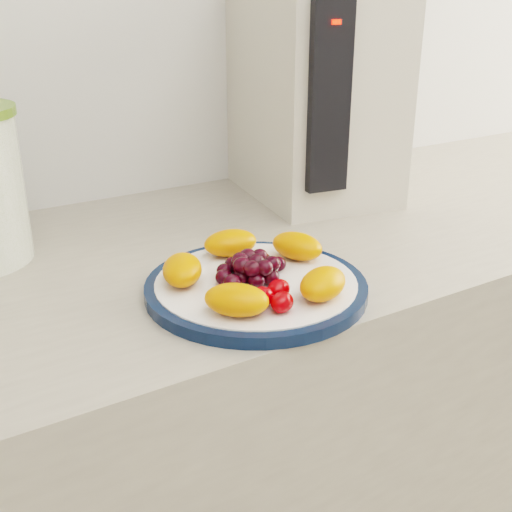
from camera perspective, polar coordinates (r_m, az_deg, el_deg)
counter at (r=1.21m, az=-0.64°, el=-18.58°), size 3.50×0.60×0.90m
cabinet_face at (r=1.23m, az=-0.64°, el=-19.63°), size 3.48×0.58×0.84m
plate_rim at (r=0.80m, az=0.00°, el=-2.82°), size 0.28×0.28×0.01m
plate_face at (r=0.79m, az=0.00°, el=-2.76°), size 0.25×0.25×0.02m
appliance_body at (r=1.16m, az=5.10°, el=14.77°), size 0.26×0.34×0.38m
appliance_panel at (r=1.00m, az=6.48°, el=13.72°), size 0.07×0.03×0.28m
appliance_led at (r=0.98m, az=7.14°, el=19.95°), size 0.01×0.01×0.01m
fruit_plate at (r=0.78m, az=-0.18°, el=-1.17°), size 0.24×0.24×0.04m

